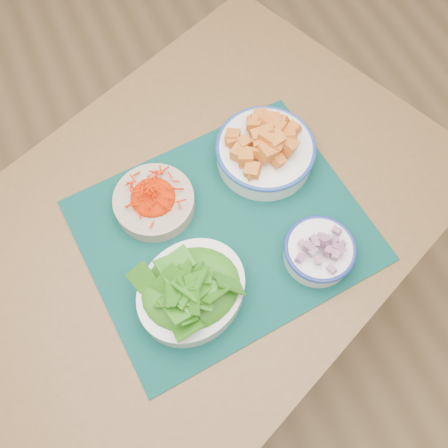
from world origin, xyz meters
The scene contains 7 objects.
ground centered at (0.00, 0.00, 0.00)m, with size 4.00×4.00×0.00m, color #9B764B.
table centered at (-0.07, 0.08, 0.66)m, with size 1.47×1.24×0.75m.
placemat centered at (0.01, 0.05, 0.75)m, with size 0.59×0.49×0.00m, color #042C28.
carrot_bowl centered at (-0.11, 0.16, 0.79)m, with size 0.20×0.20×0.07m.
squash_bowl centered at (0.17, 0.17, 0.80)m, with size 0.25×0.25×0.10m.
lettuce_bowl centered at (-0.11, -0.06, 0.80)m, with size 0.29×0.27×0.10m.
onion_bowl centered at (0.16, -0.09, 0.79)m, with size 0.16×0.16×0.08m.
Camera 1 is at (-0.17, -0.36, 1.76)m, focal length 40.00 mm.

